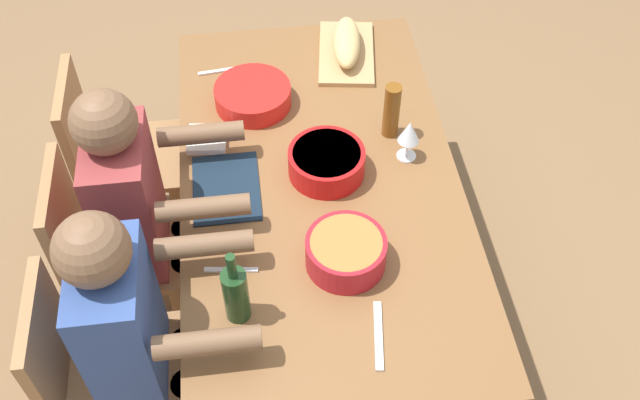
{
  "coord_description": "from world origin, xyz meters",
  "views": [
    {
      "loc": [
        1.71,
        -0.22,
        2.65
      ],
      "look_at": [
        0.0,
        0.0,
        0.63
      ],
      "focal_mm": 41.26,
      "sensor_mm": 36.0,
      "label": 1
    }
  ],
  "objects_px": {
    "chair_near_right": "(92,367)",
    "cutting_board": "(346,53)",
    "wine_bottle": "(236,294)",
    "serving_bowl_pasta": "(327,161)",
    "chair_near_left": "(109,152)",
    "serving_bowl_fruit": "(346,251)",
    "chair_near_center": "(102,247)",
    "napkin_stack": "(207,139)",
    "bread_loaf": "(347,42)",
    "serving_bowl_salad": "(253,95)",
    "diner_near_right": "(137,326)",
    "dining_table": "(320,195)",
    "wine_glass": "(409,133)",
    "diner_near_center": "(141,205)",
    "beer_bottle": "(392,111)"
  },
  "relations": [
    {
      "from": "chair_near_right",
      "to": "cutting_board",
      "type": "bearing_deg",
      "value": 139.09
    },
    {
      "from": "wine_bottle",
      "to": "cutting_board",
      "type": "bearing_deg",
      "value": 156.77
    },
    {
      "from": "chair_near_right",
      "to": "serving_bowl_pasta",
      "type": "height_order",
      "value": "chair_near_right"
    },
    {
      "from": "chair_near_left",
      "to": "wine_bottle",
      "type": "xyz_separation_m",
      "value": [
        1.0,
        0.5,
        0.37
      ]
    },
    {
      "from": "serving_bowl_fruit",
      "to": "chair_near_left",
      "type": "bearing_deg",
      "value": -135.25
    },
    {
      "from": "chair_near_center",
      "to": "napkin_stack",
      "type": "xyz_separation_m",
      "value": [
        -0.24,
        0.42,
        0.27
      ]
    },
    {
      "from": "napkin_stack",
      "to": "bread_loaf",
      "type": "bearing_deg",
      "value": 126.58
    },
    {
      "from": "serving_bowl_fruit",
      "to": "serving_bowl_pasta",
      "type": "bearing_deg",
      "value": -178.83
    },
    {
      "from": "serving_bowl_pasta",
      "to": "serving_bowl_salad",
      "type": "distance_m",
      "value": 0.45
    },
    {
      "from": "serving_bowl_pasta",
      "to": "napkin_stack",
      "type": "xyz_separation_m",
      "value": [
        -0.21,
        -0.41,
        -0.04
      ]
    },
    {
      "from": "diner_near_right",
      "to": "serving_bowl_salad",
      "type": "relative_size",
      "value": 4.12
    },
    {
      "from": "serving_bowl_pasta",
      "to": "napkin_stack",
      "type": "bearing_deg",
      "value": -116.57
    },
    {
      "from": "dining_table",
      "to": "bread_loaf",
      "type": "xyz_separation_m",
      "value": [
        -0.67,
        0.19,
        0.15
      ]
    },
    {
      "from": "wine_glass",
      "to": "napkin_stack",
      "type": "height_order",
      "value": "wine_glass"
    },
    {
      "from": "diner_near_right",
      "to": "dining_table",
      "type": "bearing_deg",
      "value": 128.01
    },
    {
      "from": "diner_near_center",
      "to": "napkin_stack",
      "type": "relative_size",
      "value": 8.57
    },
    {
      "from": "diner_near_right",
      "to": "wine_bottle",
      "type": "xyz_separation_m",
      "value": [
        0.02,
        0.31,
        0.15
      ]
    },
    {
      "from": "bread_loaf",
      "to": "diner_near_center",
      "type": "bearing_deg",
      "value": -50.79
    },
    {
      "from": "dining_table",
      "to": "serving_bowl_pasta",
      "type": "relative_size",
      "value": 6.62
    },
    {
      "from": "chair_near_center",
      "to": "bread_loaf",
      "type": "bearing_deg",
      "value": 123.68
    },
    {
      "from": "cutting_board",
      "to": "napkin_stack",
      "type": "relative_size",
      "value": 2.86
    },
    {
      "from": "serving_bowl_salad",
      "to": "wine_glass",
      "type": "bearing_deg",
      "value": 56.27
    },
    {
      "from": "diner_near_center",
      "to": "wine_glass",
      "type": "relative_size",
      "value": 7.23
    },
    {
      "from": "dining_table",
      "to": "napkin_stack",
      "type": "xyz_separation_m",
      "value": [
        -0.24,
        -0.39,
        0.09
      ]
    },
    {
      "from": "wine_glass",
      "to": "napkin_stack",
      "type": "relative_size",
      "value": 1.19
    },
    {
      "from": "chair_near_center",
      "to": "diner_near_right",
      "type": "bearing_deg",
      "value": 20.59
    },
    {
      "from": "beer_bottle",
      "to": "napkin_stack",
      "type": "distance_m",
      "value": 0.68
    },
    {
      "from": "chair_near_right",
      "to": "beer_bottle",
      "type": "xyz_separation_m",
      "value": [
        -0.69,
        1.09,
        0.37
      ]
    },
    {
      "from": "serving_bowl_pasta",
      "to": "bread_loaf",
      "type": "height_order",
      "value": "bread_loaf"
    },
    {
      "from": "chair_near_left",
      "to": "serving_bowl_fruit",
      "type": "relative_size",
      "value": 3.33
    },
    {
      "from": "chair_near_right",
      "to": "wine_glass",
      "type": "relative_size",
      "value": 5.12
    },
    {
      "from": "cutting_board",
      "to": "wine_bottle",
      "type": "bearing_deg",
      "value": -23.23
    },
    {
      "from": "chair_near_left",
      "to": "bread_loaf",
      "type": "distance_m",
      "value": 1.07
    },
    {
      "from": "dining_table",
      "to": "chair_near_left",
      "type": "height_order",
      "value": "chair_near_left"
    },
    {
      "from": "dining_table",
      "to": "chair_near_center",
      "type": "height_order",
      "value": "chair_near_center"
    },
    {
      "from": "diner_near_right",
      "to": "serving_bowl_fruit",
      "type": "distance_m",
      "value": 0.68
    },
    {
      "from": "chair_near_center",
      "to": "wine_bottle",
      "type": "relative_size",
      "value": 2.93
    },
    {
      "from": "dining_table",
      "to": "chair_near_center",
      "type": "xyz_separation_m",
      "value": [
        0.0,
        -0.81,
        -0.18
      ]
    },
    {
      "from": "napkin_stack",
      "to": "wine_glass",
      "type": "bearing_deg",
      "value": 76.72
    },
    {
      "from": "diner_near_center",
      "to": "napkin_stack",
      "type": "xyz_separation_m",
      "value": [
        -0.24,
        0.24,
        0.05
      ]
    },
    {
      "from": "bread_loaf",
      "to": "wine_glass",
      "type": "height_order",
      "value": "wine_glass"
    },
    {
      "from": "chair_near_right",
      "to": "beer_bottle",
      "type": "distance_m",
      "value": 1.34
    },
    {
      "from": "diner_near_center",
      "to": "wine_bottle",
      "type": "relative_size",
      "value": 4.14
    },
    {
      "from": "diner_near_right",
      "to": "bread_loaf",
      "type": "relative_size",
      "value": 3.75
    },
    {
      "from": "serving_bowl_pasta",
      "to": "wine_glass",
      "type": "relative_size",
      "value": 1.62
    },
    {
      "from": "cutting_board",
      "to": "beer_bottle",
      "type": "relative_size",
      "value": 1.82
    },
    {
      "from": "chair_near_left",
      "to": "serving_bowl_salad",
      "type": "distance_m",
      "value": 0.68
    },
    {
      "from": "chair_near_left",
      "to": "cutting_board",
      "type": "xyz_separation_m",
      "value": [
        -0.18,
        1.0,
        0.27
      ]
    },
    {
      "from": "diner_near_right",
      "to": "napkin_stack",
      "type": "height_order",
      "value": "diner_near_right"
    },
    {
      "from": "dining_table",
      "to": "wine_bottle",
      "type": "distance_m",
      "value": 0.63
    }
  ]
}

